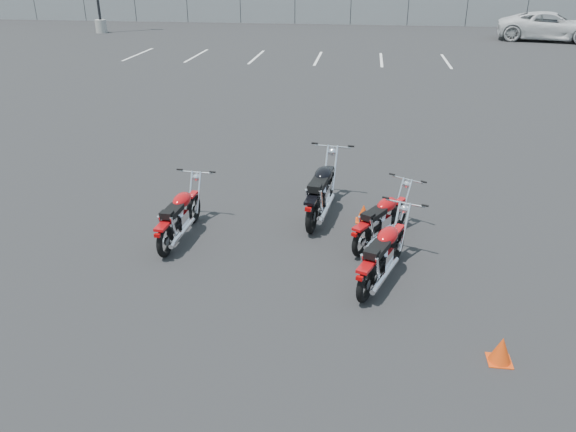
# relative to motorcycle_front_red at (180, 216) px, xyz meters

# --- Properties ---
(ground) EXTENTS (120.00, 120.00, 0.00)m
(ground) POSITION_rel_motorcycle_front_red_xyz_m (1.69, -0.84, -0.42)
(ground) COLOR black
(ground) RESTS_ON ground
(motorcycle_front_red) EXTENTS (0.73, 1.90, 0.93)m
(motorcycle_front_red) POSITION_rel_motorcycle_front_red_xyz_m (0.00, 0.00, 0.00)
(motorcycle_front_red) COLOR black
(motorcycle_front_red) RESTS_ON ground
(motorcycle_second_black) EXTENTS (0.85, 2.21, 1.08)m
(motorcycle_second_black) POSITION_rel_motorcycle_front_red_xyz_m (2.31, 1.27, 0.07)
(motorcycle_second_black) COLOR black
(motorcycle_second_black) RESTS_ON ground
(motorcycle_third_red) EXTENTS (1.24, 1.76, 0.91)m
(motorcycle_third_red) POSITION_rel_motorcycle_front_red_xyz_m (3.40, 0.33, -0.01)
(motorcycle_third_red) COLOR black
(motorcycle_third_red) RESTS_ON ground
(motorcycle_rear_red) EXTENTS (1.07, 1.90, 0.95)m
(motorcycle_rear_red) POSITION_rel_motorcycle_front_red_xyz_m (3.40, -0.92, 0.01)
(motorcycle_rear_red) COLOR black
(motorcycle_rear_red) RESTS_ON ground
(training_cone_near) EXTENTS (0.27, 0.27, 0.32)m
(training_cone_near) POSITION_rel_motorcycle_front_red_xyz_m (3.10, 1.13, -0.26)
(training_cone_near) COLOR #DF3E0B
(training_cone_near) RESTS_ON ground
(training_cone_far) EXTENTS (0.29, 0.29, 0.34)m
(training_cone_far) POSITION_rel_motorcycle_front_red_xyz_m (4.79, -2.63, -0.25)
(training_cone_far) COLOR #DF3E0B
(training_cone_far) RESTS_ON ground
(chainlink_fence) EXTENTS (80.06, 0.06, 1.80)m
(chainlink_fence) POSITION_rel_motorcycle_front_red_xyz_m (1.69, 34.16, 0.48)
(chainlink_fence) COLOR slate
(chainlink_fence) RESTS_ON ground
(parking_line_stripes) EXTENTS (15.12, 4.00, 0.01)m
(parking_line_stripes) POSITION_rel_motorcycle_front_red_xyz_m (-0.81, 19.16, -0.42)
(parking_line_stripes) COLOR silver
(parking_line_stripes) RESTS_ON ground
(white_van) EXTENTS (4.02, 7.02, 2.51)m
(white_van) POSITION_rel_motorcycle_front_red_xyz_m (13.33, 27.15, 0.83)
(white_van) COLOR silver
(white_van) RESTS_ON ground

